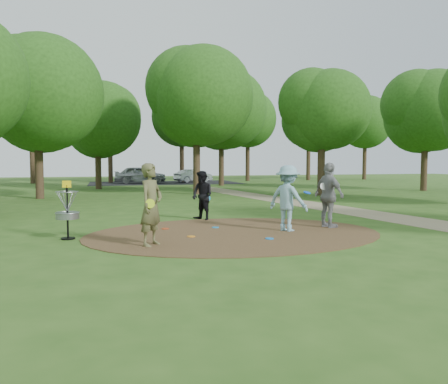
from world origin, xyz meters
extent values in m
plane|color=#2D5119|center=(0.00, 0.00, 0.00)|extent=(100.00, 100.00, 0.00)
cylinder|color=#47301C|center=(0.00, 0.00, 0.01)|extent=(8.40, 8.40, 0.02)
cube|color=#8C7A5B|center=(6.50, 2.00, 0.01)|extent=(7.55, 39.89, 0.01)
cube|color=black|center=(2.00, 30.00, 0.00)|extent=(14.00, 8.00, 0.01)
imported|color=brown|center=(-2.47, -1.21, 1.00)|extent=(0.83, 0.87, 2.00)
cylinder|color=#B7DF18|center=(-2.52, -1.47, 1.06)|extent=(0.22, 0.07, 0.22)
imported|color=#80AFBF|center=(1.60, -0.02, 0.97)|extent=(1.30, 1.43, 1.93)
cylinder|color=blue|center=(2.19, -0.04, 1.13)|extent=(0.29, 0.29, 0.08)
imported|color=black|center=(-0.28, 3.03, 0.86)|extent=(0.98, 1.05, 1.72)
cylinder|color=#0C9CCF|center=(-0.09, 3.05, 0.76)|extent=(0.23, 0.13, 0.22)
imported|color=gray|center=(3.07, 0.25, 1.00)|extent=(0.76, 1.26, 2.01)
cylinder|color=silver|center=(2.86, 0.24, 1.28)|extent=(0.23, 0.08, 0.22)
cylinder|color=#1884C6|center=(-0.31, 1.09, 0.03)|extent=(0.22, 0.22, 0.02)
cylinder|color=blue|center=(0.58, -1.16, 0.03)|extent=(0.22, 0.22, 0.02)
cylinder|color=#BF3713|center=(-1.82, 1.25, 0.03)|extent=(0.22, 0.22, 0.02)
imported|color=#9DA0A4|center=(-0.35, 29.48, 0.81)|extent=(4.89, 2.32, 1.62)
imported|color=#AFB4B8|center=(4.89, 30.58, 0.63)|extent=(4.05, 2.70, 1.26)
cylinder|color=orange|center=(-1.33, -0.31, 0.03)|extent=(0.22, 0.22, 0.02)
cylinder|color=black|center=(-4.50, 0.30, 0.68)|extent=(0.05, 0.05, 1.35)
cylinder|color=black|center=(-4.50, 0.30, 0.02)|extent=(0.36, 0.36, 0.04)
cylinder|color=gray|center=(-4.50, 0.30, 0.62)|extent=(0.60, 0.60, 0.16)
torus|color=gray|center=(-4.50, 0.30, 0.70)|extent=(0.63, 0.63, 0.03)
torus|color=gray|center=(-4.50, 0.30, 1.25)|extent=(0.58, 0.58, 0.02)
cube|color=yellow|center=(-4.50, 0.30, 1.45)|extent=(0.22, 0.02, 0.18)
cylinder|color=#332316|center=(-7.00, 14.00, 1.90)|extent=(0.44, 0.44, 3.80)
sphere|color=#1F4612|center=(-7.00, 14.00, 5.52)|extent=(6.26, 6.26, 6.26)
cylinder|color=#332316|center=(2.00, 15.00, 2.09)|extent=(0.44, 0.44, 4.18)
sphere|color=#1F4612|center=(2.00, 15.00, 5.86)|extent=(6.11, 6.11, 6.11)
cylinder|color=#332316|center=(9.00, 12.00, 1.80)|extent=(0.44, 0.44, 3.61)
sphere|color=#1F4612|center=(9.00, 12.00, 4.91)|extent=(4.72, 4.72, 4.72)
cylinder|color=#332316|center=(-4.00, 22.00, 1.71)|extent=(0.44, 0.44, 3.42)
sphere|color=#1F4612|center=(-4.00, 22.00, 4.94)|extent=(5.54, 5.54, 5.54)
cylinder|color=#332316|center=(6.00, 24.00, 2.19)|extent=(0.44, 0.44, 4.37)
sphere|color=#1F4612|center=(6.00, 24.00, 6.22)|extent=(6.71, 6.71, 6.71)
cylinder|color=#332316|center=(18.00, 14.00, 1.90)|extent=(0.44, 0.44, 3.80)
sphere|color=#1F4612|center=(18.00, 14.00, 5.34)|extent=(5.61, 5.61, 5.61)
camera|label=1|loc=(-3.53, -11.73, 2.04)|focal=35.00mm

